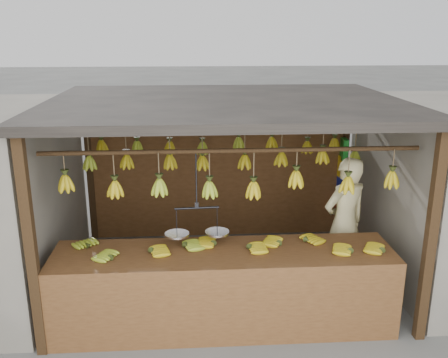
{
  "coord_description": "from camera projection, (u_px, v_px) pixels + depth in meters",
  "views": [
    {
      "loc": [
        -0.42,
        -6.05,
        3.22
      ],
      "look_at": [
        0.0,
        0.3,
        1.3
      ],
      "focal_mm": 40.0,
      "sensor_mm": 36.0,
      "label": 1
    }
  ],
  "objects": [
    {
      "name": "balance_scale",
      "position": [
        197.0,
        229.0,
        5.43
      ],
      "size": [
        0.7,
        0.28,
        0.94
      ],
      "color": "black",
      "rests_on": "ground"
    },
    {
      "name": "stall",
      "position": [
        224.0,
        129.0,
        6.48
      ],
      "size": [
        4.3,
        3.3,
        2.4
      ],
      "color": "black",
      "rests_on": "ground"
    },
    {
      "name": "hanging_bananas",
      "position": [
        225.0,
        162.0,
        6.27
      ],
      "size": [
        3.63,
        2.24,
        0.4
      ],
      "color": "#B39913",
      "rests_on": "ground"
    },
    {
      "name": "bag_bundles",
      "position": [
        342.0,
        177.0,
        7.86
      ],
      "size": [
        0.08,
        0.26,
        1.22
      ],
      "color": "#199926",
      "rests_on": "ground"
    },
    {
      "name": "vendor",
      "position": [
        344.0,
        224.0,
        6.29
      ],
      "size": [
        0.74,
        0.63,
        1.73
      ],
      "primitive_type": "imported",
      "rotation": [
        0.0,
        0.0,
        3.55
      ],
      "color": "beige",
      "rests_on": "ground"
    },
    {
      "name": "ground",
      "position": [
        225.0,
        277.0,
        6.74
      ],
      "size": [
        80.0,
        80.0,
        0.0
      ],
      "primitive_type": "plane",
      "color": "#5B5B57"
    },
    {
      "name": "counter",
      "position": [
        225.0,
        272.0,
        5.35
      ],
      "size": [
        3.72,
        0.85,
        0.96
      ],
      "color": "brown",
      "rests_on": "ground"
    }
  ]
}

